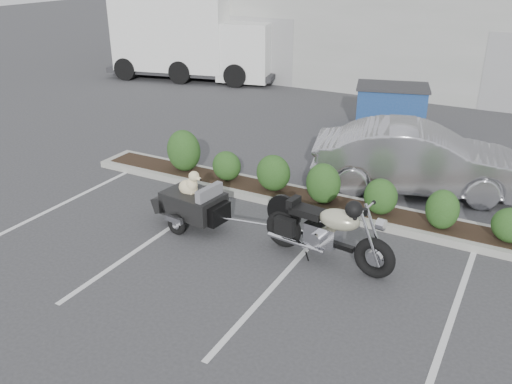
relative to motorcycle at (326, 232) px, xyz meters
The scene contains 8 objects.
ground 1.74m from the motorcycle, behind, with size 90.00×90.00×0.00m, color #38383A.
planter_kerb 2.19m from the motorcycle, 107.38° to the left, with size 12.00×1.00×0.15m, color #9E9E93.
building 16.97m from the motorcycle, 95.55° to the left, with size 26.00×10.00×4.00m, color #9EA099.
motorcycle is the anchor object (origin of this frame).
pet_trailer 2.79m from the motorcycle, behind, with size 2.01×1.14×1.19m.
sedan 3.89m from the motorcycle, 80.49° to the left, with size 1.61×4.61×1.52m, color #A8A7AE.
dumpster 8.11m from the motorcycle, 98.03° to the left, with size 2.39×1.93×1.37m.
delivery_truck 15.48m from the motorcycle, 132.75° to the left, with size 7.52×3.80×3.29m.
Camera 1 is at (4.47, -7.60, 4.97)m, focal length 38.00 mm.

